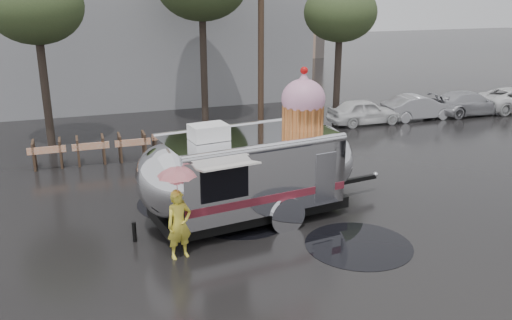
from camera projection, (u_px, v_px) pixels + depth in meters
name	position (u px, v px, depth m)	size (l,w,h in m)	color
ground	(357.00, 264.00, 12.79)	(120.00, 120.00, 0.00)	black
puddles	(251.00, 219.00, 15.27)	(6.38, 7.15, 0.01)	black
utility_pole	(261.00, 23.00, 24.75)	(1.60, 0.28, 9.00)	#473323
tree_left	(35.00, 7.00, 20.66)	(3.64, 3.64, 6.95)	#382D26
tree_right	(340.00, 13.00, 24.80)	(3.36, 3.36, 6.42)	#382D26
barricade_row	(91.00, 150.00, 19.90)	(4.30, 0.80, 1.00)	#473323
parked_cars	(449.00, 102.00, 27.01)	(13.20, 1.90, 1.50)	silver
airstream_trailer	(252.00, 167.00, 14.93)	(7.82, 3.67, 4.24)	silver
person_left	(179.00, 225.00, 12.86)	(0.61, 0.41, 1.71)	yellow
umbrella_pink	(177.00, 182.00, 12.53)	(1.13, 1.13, 2.32)	pink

